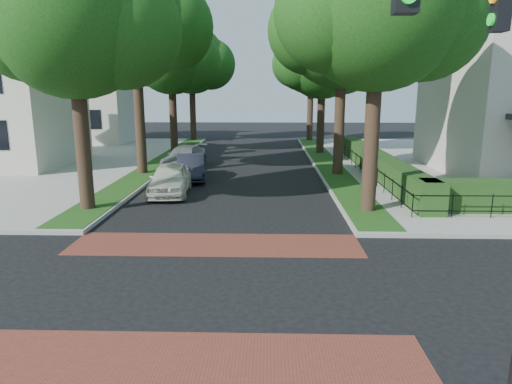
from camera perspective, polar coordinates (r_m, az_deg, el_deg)
ground at (r=11.40m, az=-6.91°, el=-11.81°), size 120.00×120.00×0.00m
crosswalk_far at (r=14.35m, az=-5.05°, el=-6.55°), size 9.00×2.20×0.01m
crosswalk_near at (r=8.63m, az=-10.19°, el=-20.50°), size 9.00×2.20×0.01m
grass_strip_ne at (r=29.95m, az=8.80°, el=3.69°), size 1.60×29.80×0.02m
grass_strip_nw at (r=30.53m, az=-11.78°, el=3.74°), size 1.60×29.80×0.02m
tree_right_near at (r=18.19m, az=15.26°, el=21.43°), size 7.75×6.67×10.66m
tree_right_mid at (r=26.04m, az=11.00°, el=19.60°), size 8.25×7.09×11.22m
tree_right_far at (r=34.79m, az=8.45°, el=16.05°), size 7.25×6.23×9.74m
tree_right_back at (r=43.75m, az=7.04°, el=15.81°), size 7.50×6.45×10.20m
tree_left_near at (r=19.03m, az=-21.39°, el=19.52°), size 7.50×6.45×10.20m
tree_left_mid at (r=26.71m, az=-14.58°, el=20.02°), size 8.00×6.88×11.48m
tree_left_far at (r=35.28m, az=-10.35°, el=16.28°), size 7.00×6.02×9.86m
tree_left_back at (r=44.15m, az=-7.90°, el=15.94°), size 7.75×6.66×10.44m
hedge_main_road at (r=26.28m, az=14.94°, el=3.49°), size 1.00×18.00×1.20m
fence_main_road at (r=26.13m, az=13.21°, el=3.20°), size 0.06×18.00×0.90m
house_left_far at (r=45.60m, az=-20.98°, el=12.16°), size 10.00×9.00×10.14m
parked_car_front at (r=21.34m, az=-10.69°, el=1.61°), size 2.03×4.36×1.44m
parked_car_middle at (r=24.78m, az=-8.16°, el=3.09°), size 2.10×4.29×1.35m
parked_car_rear at (r=28.88m, az=-8.90°, el=4.37°), size 2.60×4.81×1.32m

